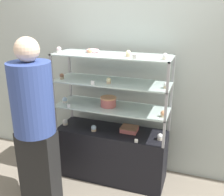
# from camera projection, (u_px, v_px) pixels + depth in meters

# --- Properties ---
(ground_plane) EXTENTS (20.00, 20.00, 0.00)m
(ground_plane) POSITION_uv_depth(u_px,v_px,m) (112.00, 176.00, 3.17)
(ground_plane) COLOR gray
(back_wall) EXTENTS (8.00, 0.05, 2.60)m
(back_wall) POSITION_uv_depth(u_px,v_px,m) (122.00, 64.00, 3.06)
(back_wall) COLOR #A8B2AD
(back_wall) RESTS_ON ground_plane
(display_base) EXTENTS (1.24, 0.42, 0.61)m
(display_base) POSITION_uv_depth(u_px,v_px,m) (112.00, 154.00, 3.07)
(display_base) COLOR black
(display_base) RESTS_ON ground_plane
(display_riser_lower) EXTENTS (1.24, 0.42, 0.29)m
(display_riser_lower) POSITION_uv_depth(u_px,v_px,m) (112.00, 108.00, 2.88)
(display_riser_lower) COLOR #99999E
(display_riser_lower) RESTS_ON display_base
(display_riser_middle) EXTENTS (1.24, 0.42, 0.29)m
(display_riser_middle) POSITION_uv_depth(u_px,v_px,m) (112.00, 83.00, 2.79)
(display_riser_middle) COLOR #99999E
(display_riser_middle) RESTS_ON display_riser_lower
(display_riser_upper) EXTENTS (1.24, 0.42, 0.29)m
(display_riser_upper) POSITION_uv_depth(u_px,v_px,m) (112.00, 56.00, 2.69)
(display_riser_upper) COLOR #99999E
(display_riser_upper) RESTS_ON display_riser_middle
(layer_cake_centerpiece) EXTENTS (0.18, 0.18, 0.11)m
(layer_cake_centerpiece) POSITION_uv_depth(u_px,v_px,m) (108.00, 102.00, 2.87)
(layer_cake_centerpiece) COLOR #C66660
(layer_cake_centerpiece) RESTS_ON display_riser_lower
(sheet_cake_frosted) EXTENTS (0.19, 0.16, 0.06)m
(sheet_cake_frosted) POSITION_uv_depth(u_px,v_px,m) (129.00, 129.00, 2.93)
(sheet_cake_frosted) COLOR #C66660
(sheet_cake_frosted) RESTS_ON display_base
(cupcake_0) EXTENTS (0.06, 0.06, 0.07)m
(cupcake_0) POSITION_uv_depth(u_px,v_px,m) (65.00, 122.00, 3.10)
(cupcake_0) COLOR beige
(cupcake_0) RESTS_ON display_base
(cupcake_1) EXTENTS (0.06, 0.06, 0.07)m
(cupcake_1) POSITION_uv_depth(u_px,v_px,m) (94.00, 128.00, 2.94)
(cupcake_1) COLOR #CCB28C
(cupcake_1) RESTS_ON display_base
(cupcake_2) EXTENTS (0.06, 0.06, 0.07)m
(cupcake_2) POSITION_uv_depth(u_px,v_px,m) (160.00, 137.00, 2.75)
(cupcake_2) COLOR beige
(cupcake_2) RESTS_ON display_base
(price_tag_0) EXTENTS (0.04, 0.00, 0.04)m
(price_tag_0) POSITION_uv_depth(u_px,v_px,m) (136.00, 141.00, 2.69)
(price_tag_0) COLOR white
(price_tag_0) RESTS_ON display_base
(cupcake_3) EXTENTS (0.06, 0.06, 0.07)m
(cupcake_3) POSITION_uv_depth(u_px,v_px,m) (65.00, 100.00, 2.99)
(cupcake_3) COLOR white
(cupcake_3) RESTS_ON display_riser_lower
(cupcake_4) EXTENTS (0.06, 0.06, 0.07)m
(cupcake_4) POSITION_uv_depth(u_px,v_px,m) (163.00, 114.00, 2.60)
(cupcake_4) COLOR #CCB28C
(cupcake_4) RESTS_ON display_riser_lower
(price_tag_1) EXTENTS (0.04, 0.00, 0.04)m
(price_tag_1) POSITION_uv_depth(u_px,v_px,m) (69.00, 106.00, 2.83)
(price_tag_1) COLOR white
(price_tag_1) RESTS_ON display_riser_lower
(cupcake_5) EXTENTS (0.05, 0.05, 0.06)m
(cupcake_5) POSITION_uv_depth(u_px,v_px,m) (62.00, 76.00, 2.87)
(cupcake_5) COLOR #CCB28C
(cupcake_5) RESTS_ON display_riser_middle
(cupcake_6) EXTENTS (0.05, 0.05, 0.06)m
(cupcake_6) POSITION_uv_depth(u_px,v_px,m) (109.00, 81.00, 2.70)
(cupcake_6) COLOR #CCB28C
(cupcake_6) RESTS_ON display_riser_middle
(cupcake_7) EXTENTS (0.05, 0.05, 0.06)m
(cupcake_7) POSITION_uv_depth(u_px,v_px,m) (166.00, 85.00, 2.54)
(cupcake_7) COLOR #CCB28C
(cupcake_7) RESTS_ON display_riser_middle
(price_tag_2) EXTENTS (0.04, 0.00, 0.04)m
(price_tag_2) POSITION_uv_depth(u_px,v_px,m) (93.00, 83.00, 2.65)
(price_tag_2) COLOR white
(price_tag_2) RESTS_ON display_riser_middle
(cupcake_8) EXTENTS (0.05, 0.05, 0.06)m
(cupcake_8) POSITION_uv_depth(u_px,v_px,m) (59.00, 50.00, 2.79)
(cupcake_8) COLOR white
(cupcake_8) RESTS_ON display_riser_upper
(cupcake_9) EXTENTS (0.05, 0.05, 0.06)m
(cupcake_9) POSITION_uv_depth(u_px,v_px,m) (90.00, 52.00, 2.65)
(cupcake_9) COLOR white
(cupcake_9) RESTS_ON display_riser_upper
(cupcake_10) EXTENTS (0.05, 0.05, 0.06)m
(cupcake_10) POSITION_uv_depth(u_px,v_px,m) (128.00, 54.00, 2.56)
(cupcake_10) COLOR #CCB28C
(cupcake_10) RESTS_ON display_riser_upper
(cupcake_11) EXTENTS (0.05, 0.05, 0.06)m
(cupcake_11) POSITION_uv_depth(u_px,v_px,m) (165.00, 56.00, 2.41)
(cupcake_11) COLOR beige
(cupcake_11) RESTS_ON display_riser_upper
(price_tag_3) EXTENTS (0.04, 0.00, 0.04)m
(price_tag_3) POSITION_uv_depth(u_px,v_px,m) (134.00, 57.00, 2.42)
(price_tag_3) COLOR white
(price_tag_3) RESTS_ON display_riser_upper
(donut_glazed) EXTENTS (0.14, 0.14, 0.03)m
(donut_glazed) POSITION_uv_depth(u_px,v_px,m) (93.00, 51.00, 2.81)
(donut_glazed) COLOR #EFB2BC
(donut_glazed) RESTS_ON display_riser_upper
(customer_figure) EXTENTS (0.40, 0.40, 1.70)m
(customer_figure) POSITION_uv_depth(u_px,v_px,m) (34.00, 121.00, 2.50)
(customer_figure) COLOR black
(customer_figure) RESTS_ON ground_plane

